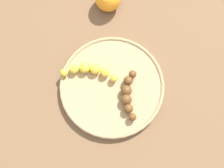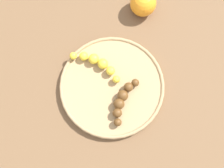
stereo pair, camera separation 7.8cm
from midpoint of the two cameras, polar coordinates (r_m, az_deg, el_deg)
The scene contains 5 objects.
ground_plane at distance 0.82m, azimuth 2.68°, elevation -1.19°, with size 2.40×2.40×0.00m, color brown.
fruit_bowl at distance 0.81m, azimuth 2.72°, elevation -0.99°, with size 0.29×0.29×0.02m.
banana_yellow at distance 0.80m, azimuth -0.13°, elevation 3.55°, with size 0.07×0.15×0.03m.
banana_overripe at distance 0.78m, azimuth 4.87°, elevation -3.74°, with size 0.13×0.06×0.03m.
orange_fruit at distance 0.88m, azimuth 8.62°, elevation 14.73°, with size 0.08×0.08×0.08m, color orange.
Camera 2 is at (0.19, 0.03, 0.80)m, focal length 47.33 mm.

